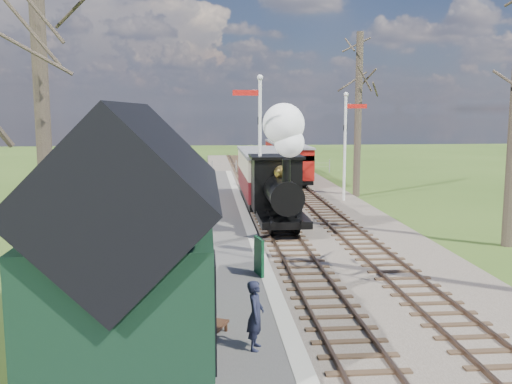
# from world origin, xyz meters

# --- Properties ---
(distant_hills) EXTENTS (114.40, 48.00, 22.02)m
(distant_hills) POSITION_xyz_m (1.40, 64.38, -16.21)
(distant_hills) COLOR #385B23
(distant_hills) RESTS_ON ground
(ballast_bed) EXTENTS (8.00, 60.00, 0.10)m
(ballast_bed) POSITION_xyz_m (1.30, 22.00, 0.05)
(ballast_bed) COLOR brown
(ballast_bed) RESTS_ON ground
(track_near) EXTENTS (1.60, 60.00, 0.15)m
(track_near) POSITION_xyz_m (0.00, 22.00, 0.10)
(track_near) COLOR brown
(track_near) RESTS_ON ground
(track_far) EXTENTS (1.60, 60.00, 0.15)m
(track_far) POSITION_xyz_m (2.60, 22.00, 0.10)
(track_far) COLOR brown
(track_far) RESTS_ON ground
(platform) EXTENTS (5.00, 44.00, 0.20)m
(platform) POSITION_xyz_m (-3.50, 14.00, 0.10)
(platform) COLOR #474442
(platform) RESTS_ON ground
(coping_strip) EXTENTS (0.40, 44.00, 0.21)m
(coping_strip) POSITION_xyz_m (-1.20, 14.00, 0.10)
(coping_strip) COLOR #B2AD9E
(coping_strip) RESTS_ON ground
(station_shed) EXTENTS (3.25, 6.30, 4.78)m
(station_shed) POSITION_xyz_m (-4.30, 4.00, 2.27)
(station_shed) COLOR black
(station_shed) RESTS_ON platform
(semaphore_near) EXTENTS (1.22, 0.24, 6.22)m
(semaphore_near) POSITION_xyz_m (-0.77, 16.00, 3.62)
(semaphore_near) COLOR silver
(semaphore_near) RESTS_ON ground
(semaphore_far) EXTENTS (1.22, 0.24, 5.72)m
(semaphore_far) POSITION_xyz_m (4.37, 22.00, 3.35)
(semaphore_far) COLOR silver
(semaphore_far) RESTS_ON ground
(bare_trees) EXTENTS (15.51, 22.39, 12.00)m
(bare_trees) POSITION_xyz_m (1.33, 10.10, 5.21)
(bare_trees) COLOR #382D23
(bare_trees) RESTS_ON ground
(fence_line) EXTENTS (12.60, 0.08, 1.00)m
(fence_line) POSITION_xyz_m (0.30, 36.00, 0.55)
(fence_line) COLOR slate
(fence_line) RESTS_ON ground
(locomotive) EXTENTS (1.95, 4.55, 4.87)m
(locomotive) POSITION_xyz_m (-0.01, 14.93, 2.23)
(locomotive) COLOR black
(locomotive) RESTS_ON ground
(coach) EXTENTS (2.27, 7.80, 2.39)m
(coach) POSITION_xyz_m (0.00, 21.00, 1.63)
(coach) COLOR black
(coach) RESTS_ON ground
(red_carriage_a) EXTENTS (1.95, 4.82, 2.05)m
(red_carriage_a) POSITION_xyz_m (2.60, 28.44, 1.43)
(red_carriage_a) COLOR black
(red_carriage_a) RESTS_ON ground
(red_carriage_b) EXTENTS (1.95, 4.82, 2.05)m
(red_carriage_b) POSITION_xyz_m (2.60, 33.94, 1.43)
(red_carriage_b) COLOR black
(red_carriage_b) RESTS_ON ground
(sign_board) EXTENTS (0.24, 0.73, 1.07)m
(sign_board) POSITION_xyz_m (-1.43, 8.55, 0.73)
(sign_board) COLOR #0E4222
(sign_board) RESTS_ON platform
(bench) EXTENTS (0.84, 1.29, 0.71)m
(bench) POSITION_xyz_m (-2.94, 4.08, 0.53)
(bench) COLOR #412517
(bench) RESTS_ON platform
(person) EXTENTS (0.44, 0.56, 1.38)m
(person) POSITION_xyz_m (-1.98, 3.54, 0.89)
(person) COLOR #1B1E31
(person) RESTS_ON platform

